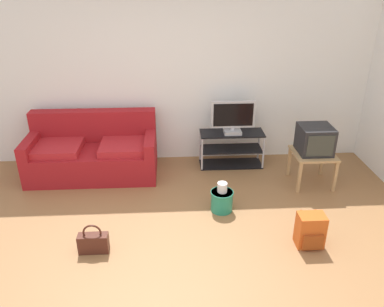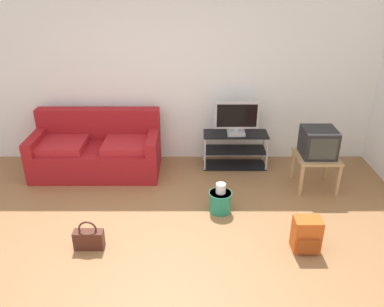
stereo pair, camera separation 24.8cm
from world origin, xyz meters
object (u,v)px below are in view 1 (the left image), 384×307
couch (93,153)px  tv_stand (231,149)px  cleaning_bucket (222,199)px  backpack (310,231)px  crt_tv (315,139)px  handbag (93,242)px  flat_tv (233,118)px  side_table (313,157)px

couch → tv_stand: bearing=4.2°
cleaning_bucket → backpack: bearing=-40.0°
couch → cleaning_bucket: bearing=-32.0°
crt_tv → handbag: crt_tv is taller
crt_tv → couch: bearing=171.5°
backpack → cleaning_bucket: bearing=135.9°
tv_stand → cleaning_bucket: 1.25m
couch → backpack: couch is taller
flat_tv → backpack: size_ratio=1.68×
tv_stand → side_table: (1.01, -0.61, 0.13)m
side_table → cleaning_bucket: bearing=-155.1°
couch → backpack: bearing=-34.9°
flat_tv → couch: bearing=-176.4°
flat_tv → side_table: (1.01, -0.59, -0.37)m
flat_tv → handbag: size_ratio=1.87×
tv_stand → crt_tv: bearing=-30.6°
backpack → side_table: bearing=67.0°
tv_stand → flat_tv: (-0.00, -0.02, 0.50)m
crt_tv → cleaning_bucket: size_ratio=1.11×
backpack → handbag: bearing=175.5°
tv_stand → crt_tv: size_ratio=2.20×
crt_tv → handbag: size_ratio=1.26×
couch → handbag: 1.79m
couch → handbag: bearing=-81.0°
cleaning_bucket → couch: bearing=148.0°
crt_tv → flat_tv: bearing=150.4°
tv_stand → cleaning_bucket: tv_stand is taller
crt_tv → handbag: bearing=-154.3°
tv_stand → flat_tv: 0.50m
flat_tv → handbag: (-1.72, -1.88, -0.64)m
couch → crt_tv: 3.05m
flat_tv → side_table: 1.22m
handbag → flat_tv: bearing=47.7°
flat_tv → handbag: 2.63m
couch → side_table: couch is taller
handbag → cleaning_bucket: bearing=25.9°
tv_stand → crt_tv: crt_tv is taller
handbag → side_table: bearing=25.4°
handbag → backpack: bearing=-0.5°
flat_tv → cleaning_bucket: 1.37m
tv_stand → backpack: bearing=-73.9°
couch → handbag: couch is taller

